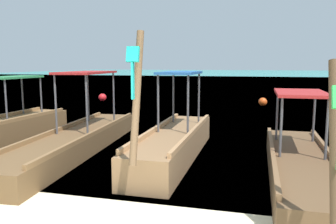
# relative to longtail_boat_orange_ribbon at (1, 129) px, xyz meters

# --- Properties ---
(sea_water) EXTENTS (120.00, 120.00, 0.00)m
(sea_water) POSITION_rel_longtail_boat_orange_ribbon_xyz_m (5.28, 56.84, -0.37)
(sea_water) COLOR teal
(sea_water) RESTS_ON ground
(longtail_boat_orange_ribbon) EXTENTS (1.20, 5.64, 2.62)m
(longtail_boat_orange_ribbon) POSITION_rel_longtail_boat_orange_ribbon_xyz_m (0.00, 0.00, 0.00)
(longtail_boat_orange_ribbon) COLOR brown
(longtail_boat_orange_ribbon) RESTS_ON ground
(longtail_boat_blue_ribbon) EXTENTS (1.68, 7.28, 2.79)m
(longtail_boat_blue_ribbon) POSITION_rel_longtail_boat_orange_ribbon_xyz_m (2.64, -0.46, -0.05)
(longtail_boat_blue_ribbon) COLOR brown
(longtail_boat_blue_ribbon) RESTS_ON ground
(longtail_boat_turquoise_ribbon) EXTENTS (1.03, 5.40, 2.79)m
(longtail_boat_turquoise_ribbon) POSITION_rel_longtail_boat_orange_ribbon_xyz_m (5.23, -0.41, 0.02)
(longtail_boat_turquoise_ribbon) COLOR olive
(longtail_boat_turquoise_ribbon) RESTS_ON ground
(longtail_boat_green_ribbon) EXTENTS (1.17, 5.86, 2.31)m
(longtail_boat_green_ribbon) POSITION_rel_longtail_boat_orange_ribbon_xyz_m (7.98, -1.37, -0.06)
(longtail_boat_green_ribbon) COLOR brown
(longtail_boat_green_ribbon) RESTS_ON ground
(mooring_buoy_near) EXTENTS (0.45, 0.45, 0.45)m
(mooring_buoy_near) POSITION_rel_longtail_boat_orange_ribbon_xyz_m (7.44, 10.72, -0.15)
(mooring_buoy_near) COLOR #EA5119
(mooring_buoy_near) RESTS_ON sea_water
(mooring_buoy_far) EXTENTS (0.47, 0.47, 0.47)m
(mooring_buoy_far) POSITION_rel_longtail_boat_orange_ribbon_xyz_m (-1.85, 10.72, -0.14)
(mooring_buoy_far) COLOR red
(mooring_buoy_far) RESTS_ON sea_water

